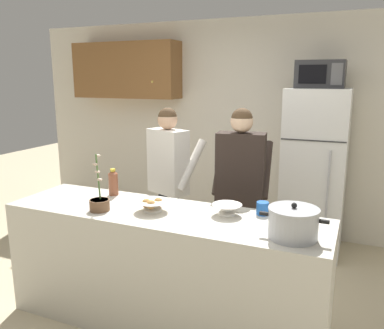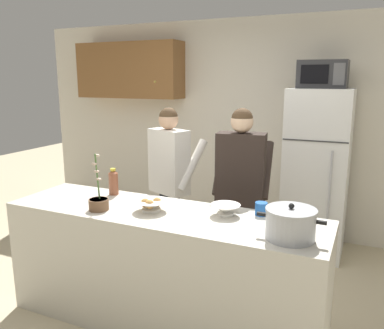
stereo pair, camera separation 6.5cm
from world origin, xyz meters
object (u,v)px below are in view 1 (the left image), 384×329
Objects in this scene: empty_bowl at (227,209)px; bottle_near_edge at (113,182)px; refrigerator at (314,172)px; bread_bowl at (152,205)px; person_near_pot at (169,171)px; coffee_mug at (263,208)px; microwave at (321,74)px; potted_orchid at (99,202)px; cooking_pot at (293,223)px; person_by_sink at (240,179)px.

bottle_near_edge reaches higher than empty_bowl.
bread_bowl is at bearing -117.06° from refrigerator.
person_near_pot reaches higher than coffee_mug.
bottle_near_edge is (-1.29, -0.01, 0.06)m from coffee_mug.
bread_bowl reaches higher than empty_bowl.
microwave is 2.18× the size of empty_bowl.
refrigerator is at bearing 76.34° from empty_bowl.
refrigerator is 1.78m from empty_bowl.
refrigerator is 7.05× the size of bread_bowl.
refrigerator is 3.74× the size of microwave.
refrigerator is 2.42m from potted_orchid.
coffee_mug is at bearing 24.77° from empty_bowl.
bread_bowl is at bearing 174.93° from cooking_pot.
potted_orchid is at bearing -123.76° from microwave.
bottle_near_edge is at bearing -107.22° from person_near_pot.
coffee_mug is 0.26m from empty_bowl.
empty_bowl is (0.85, -0.75, -0.04)m from person_near_pot.
person_near_pot is 0.98× the size of person_by_sink.
cooking_pot is at bearing -5.07° from bread_bowl.
microwave is 2.58m from potted_orchid.
coffee_mug is at bearing 18.19° from bread_bowl.
bottle_near_edge is at bearing 174.65° from empty_bowl.
refrigerator is 4.13× the size of potted_orchid.
person_near_pot is 0.68m from bottle_near_edge.
empty_bowl is (-0.42, -1.73, 0.07)m from refrigerator.
microwave reaches higher than bottle_near_edge.
bread_bowl is at bearing -119.27° from person_by_sink.
bread_bowl is at bearing -70.88° from person_near_pot.
person_by_sink is (-0.51, -1.06, -0.90)m from microwave.
person_by_sink is at bearing 124.18° from cooking_pot.
microwave is 1.87m from coffee_mug.
person_by_sink reaches higher than bottle_near_edge.
bottle_near_edge is (-1.56, 0.34, 0.01)m from cooking_pot.
person_by_sink is at bearing 29.93° from bottle_near_edge.
person_by_sink is at bearing -115.85° from microwave.
bread_bowl is (-0.96, -1.87, 0.07)m from refrigerator.
person_near_pot is at bearing 138.50° from empty_bowl.
cooking_pot is (0.09, -1.97, 0.12)m from refrigerator.
refrigerator is at bearing 92.63° from cooking_pot.
bread_bowl is 0.59× the size of potted_orchid.
person_near_pot is 7.13× the size of bottle_near_edge.
refrigerator is 1.04m from microwave.
microwave is at bearing 76.18° from empty_bowl.
potted_orchid is at bearing -161.00° from coffee_mug.
coffee_mug is 0.30× the size of potted_orchid.
empty_bowl is (-0.24, -0.11, -0.00)m from coffee_mug.
bread_bowl is at bearing -25.41° from bottle_near_edge.
bread_bowl is at bearing -161.81° from coffee_mug.
potted_orchid is (-0.82, -0.93, -0.05)m from person_by_sink.
cooking_pot is 1.87× the size of bottle_near_edge.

